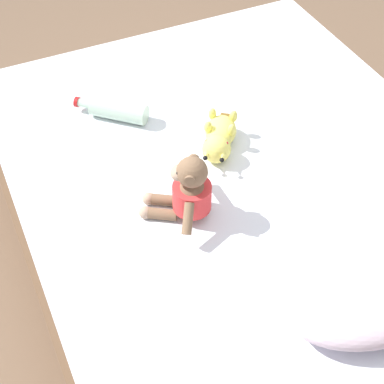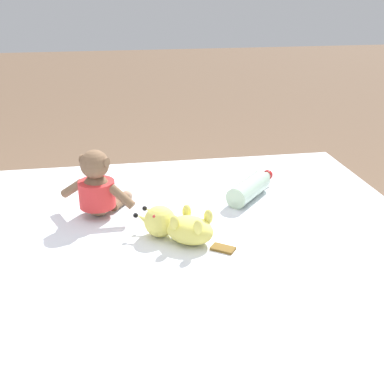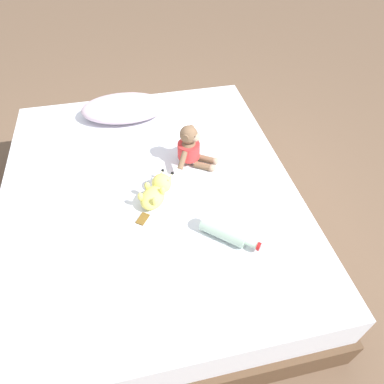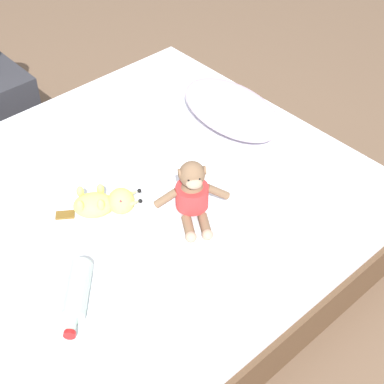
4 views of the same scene
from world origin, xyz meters
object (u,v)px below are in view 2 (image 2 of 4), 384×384
glass_bottle (250,188)px  plush_yellow_creature (177,226)px  plush_monkey (98,188)px  bed (149,306)px

glass_bottle → plush_yellow_creature: bearing=131.1°
plush_monkey → plush_yellow_creature: 0.33m
bed → glass_bottle: (0.30, -0.40, 0.25)m
bed → plush_yellow_creature: size_ratio=6.23×
plush_yellow_creature → glass_bottle: 0.41m
plush_yellow_creature → bed: bearing=110.0°
plush_monkey → bed: bearing=-152.0°
bed → plush_monkey: plush_monkey is taller
bed → plush_monkey: size_ratio=7.20×
plush_monkey → plush_yellow_creature: bearing=-133.7°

